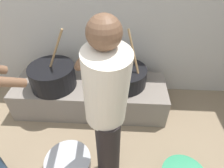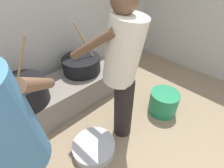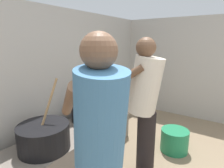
{
  "view_description": "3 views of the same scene",
  "coord_description": "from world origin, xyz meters",
  "px_view_note": "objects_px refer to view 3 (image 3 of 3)",
  "views": [
    {
      "loc": [
        0.56,
        0.01,
        1.85
      ],
      "look_at": [
        0.49,
        1.31,
        0.8
      ],
      "focal_mm": 30.86,
      "sensor_mm": 36.0,
      "label": 1
    },
    {
      "loc": [
        -0.47,
        0.14,
        1.63
      ],
      "look_at": [
        0.38,
        1.01,
        0.71
      ],
      "focal_mm": 25.94,
      "sensor_mm": 36.0,
      "label": 2
    },
    {
      "loc": [
        -1.29,
        0.2,
        1.48
      ],
      "look_at": [
        0.09,
        1.13,
        1.1
      ],
      "focal_mm": 29.96,
      "sensor_mm": 36.0,
      "label": 3
    }
  ],
  "objects_px": {
    "bucket_green_plastic": "(174,140)",
    "cook_in_blue_shirt": "(101,147)",
    "cooking_pot_secondary": "(44,137)",
    "cook_in_cream_shirt": "(144,100)",
    "cooking_pot_main": "(90,112)"
  },
  "relations": [
    {
      "from": "bucket_green_plastic",
      "to": "cook_in_blue_shirt",
      "type": "bearing_deg",
      "value": 179.06
    },
    {
      "from": "cook_in_blue_shirt",
      "to": "bucket_green_plastic",
      "type": "distance_m",
      "value": 1.77
    },
    {
      "from": "cooking_pot_main",
      "to": "cook_in_blue_shirt",
      "type": "distance_m",
      "value": 1.57
    },
    {
      "from": "cooking_pot_secondary",
      "to": "cook_in_blue_shirt",
      "type": "height_order",
      "value": "cook_in_blue_shirt"
    },
    {
      "from": "cooking_pot_secondary",
      "to": "cook_in_cream_shirt",
      "type": "distance_m",
      "value": 1.11
    },
    {
      "from": "cook_in_cream_shirt",
      "to": "bucket_green_plastic",
      "type": "distance_m",
      "value": 0.97
    },
    {
      "from": "cooking_pot_secondary",
      "to": "cook_in_cream_shirt",
      "type": "height_order",
      "value": "cook_in_cream_shirt"
    },
    {
      "from": "cooking_pot_secondary",
      "to": "bucket_green_plastic",
      "type": "bearing_deg",
      "value": -36.35
    },
    {
      "from": "cooking_pot_main",
      "to": "cooking_pot_secondary",
      "type": "xyz_separation_m",
      "value": [
        -0.83,
        -0.09,
        0.03
      ]
    },
    {
      "from": "cooking_pot_main",
      "to": "bucket_green_plastic",
      "type": "relative_size",
      "value": 1.8
    },
    {
      "from": "cook_in_blue_shirt",
      "to": "bucket_green_plastic",
      "type": "bearing_deg",
      "value": -0.94
    },
    {
      "from": "cooking_pot_secondary",
      "to": "bucket_green_plastic",
      "type": "relative_size",
      "value": 1.96
    },
    {
      "from": "cook_in_cream_shirt",
      "to": "cook_in_blue_shirt",
      "type": "height_order",
      "value": "cook_in_blue_shirt"
    },
    {
      "from": "cooking_pot_secondary",
      "to": "cook_in_blue_shirt",
      "type": "relative_size",
      "value": 0.47
    },
    {
      "from": "cook_in_cream_shirt",
      "to": "bucket_green_plastic",
      "type": "xyz_separation_m",
      "value": [
        0.64,
        -0.19,
        -0.71
      ]
    }
  ]
}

